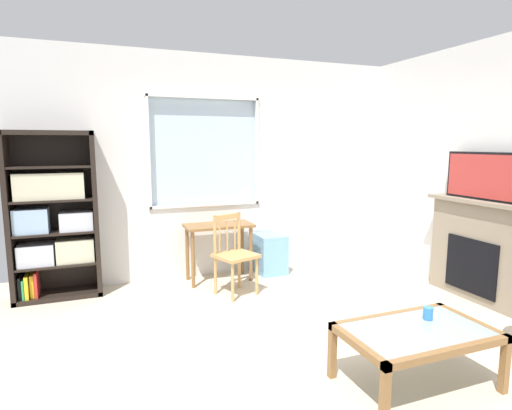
% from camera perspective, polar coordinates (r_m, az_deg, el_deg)
% --- Properties ---
extents(ground, '(5.86, 5.55, 0.02)m').
position_cam_1_polar(ground, '(3.70, 5.23, -19.05)').
color(ground, beige).
extents(wall_back_with_window, '(4.86, 0.15, 2.79)m').
position_cam_1_polar(wall_back_with_window, '(5.43, -5.11, 4.94)').
color(wall_back_with_window, silver).
rests_on(wall_back_with_window, ground).
extents(bookshelf, '(0.90, 0.38, 1.83)m').
position_cam_1_polar(bookshelf, '(5.05, -25.97, -1.75)').
color(bookshelf, black).
rests_on(bookshelf, ground).
extents(desk_under_window, '(0.83, 0.42, 0.71)m').
position_cam_1_polar(desk_under_window, '(5.17, -5.11, -4.10)').
color(desk_under_window, brown).
rests_on(desk_under_window, ground).
extents(wooden_chair, '(0.53, 0.52, 0.90)m').
position_cam_1_polar(wooden_chair, '(4.73, -3.03, -6.68)').
color(wooden_chair, tan).
rests_on(wooden_chair, ground).
extents(plastic_drawer_unit, '(0.35, 0.40, 0.52)m').
position_cam_1_polar(plastic_drawer_unit, '(5.53, 1.95, -6.66)').
color(plastic_drawer_unit, '#72ADDB').
rests_on(plastic_drawer_unit, ground).
extents(fireplace, '(0.26, 1.26, 1.10)m').
position_cam_1_polar(fireplace, '(5.11, 28.10, -5.48)').
color(fireplace, gray).
rests_on(fireplace, ground).
extents(tv, '(0.06, 0.89, 0.50)m').
position_cam_1_polar(tv, '(4.98, 28.60, 3.48)').
color(tv, black).
rests_on(tv, fireplace).
extents(coffee_table, '(1.04, 0.64, 0.42)m').
position_cam_1_polar(coffee_table, '(3.25, 21.13, -16.42)').
color(coffee_table, '#8C9E99').
rests_on(coffee_table, ground).
extents(sippy_cup, '(0.07, 0.07, 0.09)m').
position_cam_1_polar(sippy_cup, '(3.40, 22.45, -13.49)').
color(sippy_cup, '#337FD6').
rests_on(sippy_cup, coffee_table).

